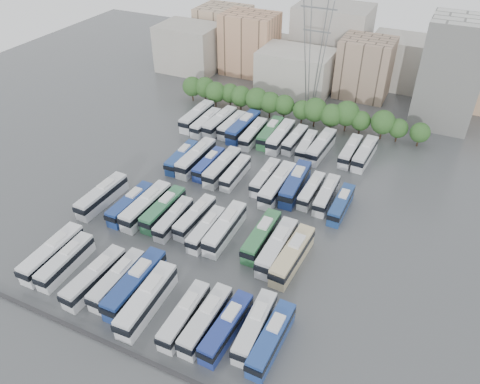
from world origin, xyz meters
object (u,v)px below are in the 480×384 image
at_px(bus_r2_s3, 196,157).
at_px(bus_r2_s13, 341,204).
at_px(electricity_pylon, 316,41).
at_px(bus_r3_s3, 232,125).
at_px(bus_r2_s4, 209,164).
at_px(bus_r0_s6, 135,284).
at_px(bus_r1_s6, 195,217).
at_px(bus_r2_s8, 265,177).
at_px(bus_r0_s1, 52,253).
at_px(bus_r0_s13, 272,339).
at_px(bus_r0_s4, 95,277).
at_px(bus_r3_s5, 253,134).
at_px(bus_r3_s2, 220,122).
at_px(bus_r3_s10, 321,146).
at_px(bus_r1_s4, 163,209).
at_px(bus_r3_s9, 306,145).
at_px(bus_r1_s10, 261,236).
at_px(bus_r1_s12, 293,255).
at_px(bus_r0_s12, 255,326).
at_px(bus_r2_s5, 222,167).
at_px(bus_r3_s12, 350,151).
at_px(bus_r0_s10, 206,320).
at_px(bus_r0_s11, 227,327).
at_px(bus_r1_s11, 277,247).
at_px(apartment_tower, 451,73).
at_px(bus_r2_s9, 278,185).
at_px(bus_r2_s11, 311,190).
at_px(bus_r3_s8, 295,139).
at_px(bus_r3_s1, 206,122).
at_px(bus_r3_s7, 281,136).
at_px(bus_r3_s13, 365,153).
at_px(bus_r1_s0, 102,195).
at_px(bus_r2_s2, 182,157).
at_px(bus_r2_s6, 235,172).
at_px(bus_r0_s5, 117,279).
at_px(bus_r3_s0, 197,116).
at_px(bus_r1_s3, 146,206).
at_px(bus_r0_s9, 184,315).
at_px(bus_r3_s6, 270,133).
at_px(bus_r0_s7, 147,300).
at_px(bus_r0_s2, 66,261).
at_px(bus_r2_s10, 295,183).
at_px(bus_r1_s2, 130,204).
at_px(bus_r2_s12, 326,195).
at_px(bus_r1_s7, 206,229).

bearing_deg(bus_r2_s3, bus_r2_s13, -3.73).
bearing_deg(electricity_pylon, bus_r3_s3, -125.22).
bearing_deg(bus_r2_s4, bus_r0_s6, -79.37).
height_order(bus_r1_s6, bus_r2_s8, same).
height_order(bus_r0_s1, bus_r0_s13, bus_r0_s1).
height_order(bus_r0_s4, bus_r3_s5, bus_r0_s4).
distance_m(bus_r3_s2, bus_r3_s10, 26.40).
distance_m(bus_r1_s4, bus_r3_s9, 38.27).
xyz_separation_m(bus_r1_s10, bus_r1_s12, (6.61, -2.35, 0.13)).
height_order(bus_r0_s12, bus_r2_s8, bus_r0_s12).
height_order(bus_r2_s5, bus_r3_s12, bus_r2_s5).
bearing_deg(bus_r1_s6, bus_r0_s10, -54.00).
bearing_deg(bus_r1_s10, bus_r3_s3, 123.02).
bearing_deg(bus_r0_s11, bus_r1_s11, 91.41).
bearing_deg(bus_r3_s3, bus_r0_s1, -95.08).
distance_m(apartment_tower, bus_r2_s9, 54.68).
xyz_separation_m(bus_r2_s11, bus_r3_s8, (-10.01, 17.99, 0.03)).
distance_m(apartment_tower, bus_r0_s1, 97.55).
relative_size(bus_r1_s4, bus_r1_s6, 1.06).
relative_size(bus_r3_s1, bus_r3_s7, 0.92).
height_order(bus_r0_s6, bus_r0_s12, bus_r0_s6).
bearing_deg(bus_r3_s13, bus_r1_s0, -135.36).
distance_m(bus_r2_s2, bus_r2_s6, 13.31).
distance_m(bus_r0_s4, bus_r2_s6, 37.35).
height_order(bus_r0_s5, bus_r3_s0, bus_r3_s0).
relative_size(bus_r1_s3, bus_r3_s10, 1.01).
height_order(bus_r1_s0, bus_r2_s9, bus_r2_s9).
xyz_separation_m(bus_r0_s9, bus_r3_s6, (-9.72, 55.93, 0.11)).
bearing_deg(apartment_tower, bus_r0_s7, -111.11).
distance_m(bus_r1_s10, bus_r2_s6, 21.02).
relative_size(bus_r2_s4, bus_r3_s3, 0.97).
distance_m(bus_r1_s12, bus_r3_s0, 54.47).
distance_m(bus_r0_s13, bus_r2_s13, 34.17).
distance_m(bus_r1_s12, bus_r2_s13, 17.87).
relative_size(bus_r0_s11, bus_r2_s2, 1.05).
bearing_deg(bus_r1_s12, bus_r2_s4, 146.49).
height_order(bus_r0_s12, bus_r0_s13, bus_r0_s13).
xyz_separation_m(bus_r0_s2, bus_r1_s3, (3.43, 17.88, 0.20)).
relative_size(bus_r2_s10, bus_r3_s9, 1.24).
height_order(bus_r0_s2, bus_r2_s3, bus_r2_s3).
bearing_deg(bus_r2_s13, bus_r0_s1, -138.74).
relative_size(bus_r2_s9, bus_r3_s0, 1.01).
distance_m(bus_r3_s3, bus_r3_s10, 23.20).
bearing_deg(bus_r3_s3, bus_r3_s2, -172.94).
relative_size(bus_r1_s2, bus_r3_s10, 0.91).
xyz_separation_m(bus_r0_s6, bus_r3_s6, (0.14, 54.14, -0.19)).
xyz_separation_m(bus_r0_s5, bus_r3_s2, (-10.03, 54.03, 0.15)).
xyz_separation_m(bus_r2_s8, bus_r2_s12, (13.27, -0.55, -0.00)).
xyz_separation_m(bus_r1_s7, bus_r3_s3, (-13.43, 37.54, 0.04)).
distance_m(bus_r0_s7, bus_r1_s12, 24.48).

